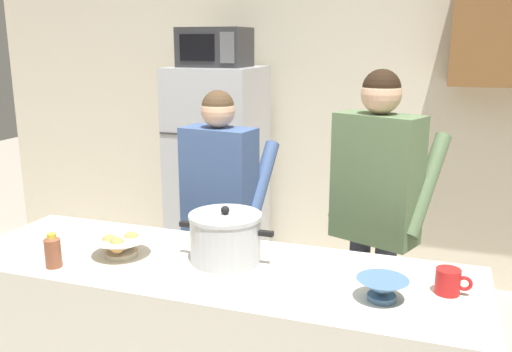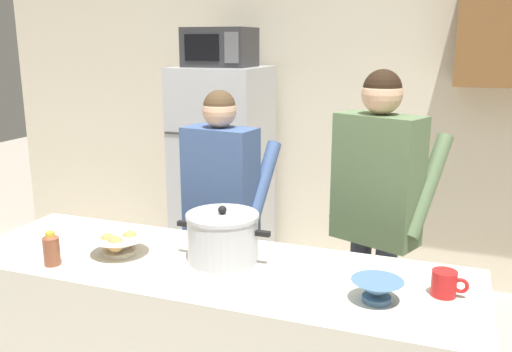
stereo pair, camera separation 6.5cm
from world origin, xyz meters
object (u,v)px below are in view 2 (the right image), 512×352
(person_near_pot, at_px, (222,198))
(person_by_sink, at_px, (377,196))
(bread_bowl, at_px, (119,244))
(cooking_pot, at_px, (223,237))
(microwave, at_px, (220,47))
(empty_bowl, at_px, (377,289))
(bottle_near_edge, at_px, (51,249))
(refrigerator, at_px, (223,174))
(coffee_mug, at_px, (445,283))

(person_near_pot, relative_size, person_by_sink, 0.93)
(bread_bowl, bearing_deg, person_near_pot, 81.02)
(cooking_pot, bearing_deg, microwave, 113.92)
(microwave, xyz_separation_m, person_by_sink, (1.32, -1.03, -0.72))
(empty_bowl, distance_m, bottle_near_edge, 1.31)
(refrigerator, distance_m, microwave, 0.96)
(microwave, height_order, empty_bowl, microwave)
(refrigerator, height_order, coffee_mug, refrigerator)
(cooking_pot, bearing_deg, refrigerator, 113.67)
(refrigerator, distance_m, person_near_pot, 1.18)
(microwave, height_order, bottle_near_edge, microwave)
(person_by_sink, height_order, bread_bowl, person_by_sink)
(microwave, distance_m, coffee_mug, 2.58)
(coffee_mug, relative_size, bread_bowl, 0.51)
(bread_bowl, bearing_deg, bottle_near_edge, -135.52)
(bottle_near_edge, bearing_deg, cooking_pot, 24.14)
(coffee_mug, bearing_deg, empty_bowl, -149.86)
(person_by_sink, relative_size, empty_bowl, 9.08)
(cooking_pot, bearing_deg, person_near_pot, 114.14)
(refrigerator, relative_size, empty_bowl, 8.79)
(cooking_pot, xyz_separation_m, empty_bowl, (0.66, -0.15, -0.06))
(bread_bowl, xyz_separation_m, bottle_near_edge, (-0.19, -0.19, 0.02))
(bread_bowl, bearing_deg, coffee_mug, 3.07)
(microwave, relative_size, cooking_pot, 1.16)
(person_near_pot, bearing_deg, person_by_sink, 1.58)
(bread_bowl, relative_size, bottle_near_edge, 1.78)
(coffee_mug, bearing_deg, microwave, 132.95)
(person_by_sink, xyz_separation_m, cooking_pot, (-0.53, -0.74, -0.04))
(cooking_pot, bearing_deg, person_by_sink, 54.14)
(person_by_sink, distance_m, cooking_pot, 0.91)
(microwave, bearing_deg, person_by_sink, -38.13)
(refrigerator, distance_m, person_by_sink, 1.70)
(refrigerator, relative_size, cooking_pot, 3.94)
(microwave, relative_size, empty_bowl, 2.58)
(person_near_pot, relative_size, coffee_mug, 11.97)
(refrigerator, xyz_separation_m, bottle_near_edge, (0.14, -2.08, 0.17))
(refrigerator, bearing_deg, cooking_pot, -66.33)
(bread_bowl, height_order, empty_bowl, bread_bowl)
(microwave, distance_m, person_near_pot, 1.41)
(microwave, bearing_deg, cooking_pot, -66.08)
(refrigerator, xyz_separation_m, cooking_pot, (0.79, -1.79, 0.21))
(bottle_near_edge, bearing_deg, refrigerator, 93.94)
(person_near_pot, distance_m, bottle_near_edge, 1.05)
(person_by_sink, height_order, cooking_pot, person_by_sink)
(cooking_pot, distance_m, coffee_mug, 0.89)
(cooking_pot, distance_m, empty_bowl, 0.68)
(cooking_pot, relative_size, bread_bowl, 1.63)
(coffee_mug, xyz_separation_m, empty_bowl, (-0.22, -0.13, -0.00))
(refrigerator, height_order, person_near_pot, refrigerator)
(coffee_mug, height_order, empty_bowl, coffee_mug)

